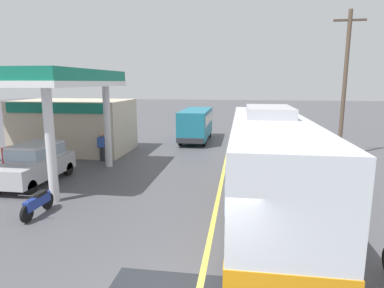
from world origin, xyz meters
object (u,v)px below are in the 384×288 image
object	(u,v)px
pedestrian_near_pump	(102,145)
car_at_pump	(36,161)
coach_bus_main	(269,166)
minibus_opposing_lane	(196,122)
motorcycle_parked_forecourt	(38,203)

from	to	relation	value
pedestrian_near_pump	car_at_pump	bearing A→B (deg)	-104.71
coach_bus_main	minibus_opposing_lane	world-z (taller)	coach_bus_main
motorcycle_parked_forecourt	car_at_pump	bearing A→B (deg)	123.79
coach_bus_main	motorcycle_parked_forecourt	bearing A→B (deg)	-170.52
car_at_pump	pedestrian_near_pump	xyz separation A→B (m)	(1.19, 4.53, -0.08)
car_at_pump	pedestrian_near_pump	distance (m)	4.68
coach_bus_main	pedestrian_near_pump	size ratio (longest dim) A/B	6.65
minibus_opposing_lane	motorcycle_parked_forecourt	bearing A→B (deg)	-102.64
motorcycle_parked_forecourt	coach_bus_main	bearing A→B (deg)	9.48
coach_bus_main	car_at_pump	xyz separation A→B (m)	(-10.18, 2.10, -0.71)
coach_bus_main	car_at_pump	distance (m)	10.42
motorcycle_parked_forecourt	pedestrian_near_pump	bearing A→B (deg)	97.86
car_at_pump	minibus_opposing_lane	bearing A→B (deg)	64.33
minibus_opposing_lane	motorcycle_parked_forecourt	world-z (taller)	minibus_opposing_lane
car_at_pump	pedestrian_near_pump	size ratio (longest dim) A/B	2.53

